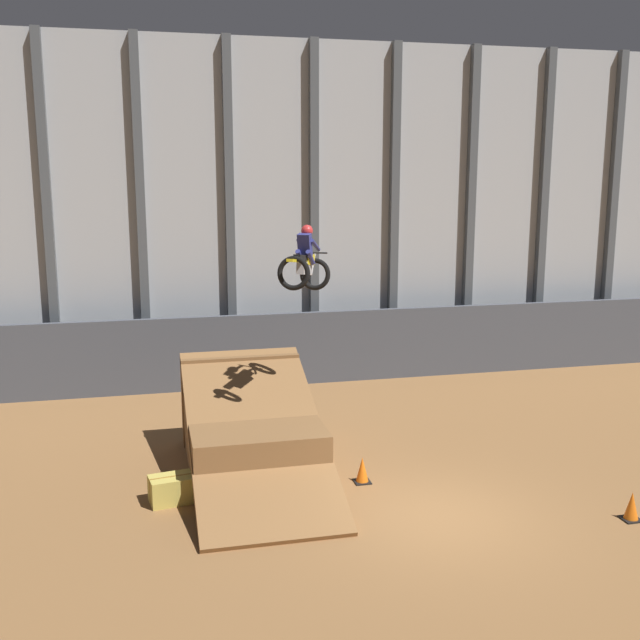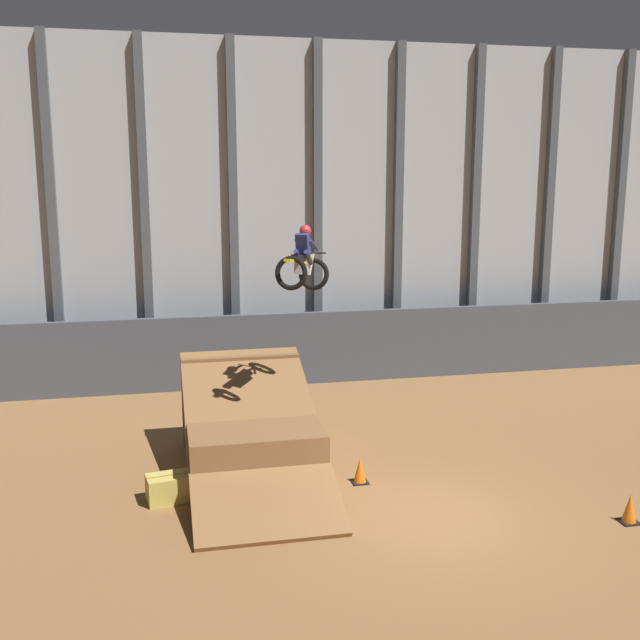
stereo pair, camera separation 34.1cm
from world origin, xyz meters
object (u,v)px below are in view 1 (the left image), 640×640
at_px(traffic_cone_near_ramp, 362,470).
at_px(hay_bale_trackside, 172,489).
at_px(traffic_cone_arena_edge, 632,506).
at_px(dirt_ramp, 250,432).
at_px(rider_bike_solo, 305,263).

distance_m(traffic_cone_near_ramp, hay_bale_trackside, 4.16).
bearing_deg(traffic_cone_arena_edge, dirt_ramp, 146.87).
bearing_deg(hay_bale_trackside, traffic_cone_arena_edge, -18.20).
bearing_deg(dirt_ramp, traffic_cone_arena_edge, -33.13).
bearing_deg(rider_bike_solo, hay_bale_trackside, -130.55).
distance_m(traffic_cone_near_ramp, traffic_cone_arena_edge, 5.54).
distance_m(dirt_ramp, rider_bike_solo, 4.23).
bearing_deg(traffic_cone_arena_edge, hay_bale_trackside, 161.80).
bearing_deg(hay_bale_trackside, traffic_cone_near_ramp, 0.99).
relative_size(dirt_ramp, rider_bike_solo, 3.44).
bearing_deg(traffic_cone_arena_edge, rider_bike_solo, 145.97).
distance_m(rider_bike_solo, traffic_cone_arena_edge, 8.30).
relative_size(traffic_cone_near_ramp, traffic_cone_arena_edge, 1.00).
height_order(rider_bike_solo, traffic_cone_near_ramp, rider_bike_solo).
bearing_deg(traffic_cone_near_ramp, rider_bike_solo, 139.93).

